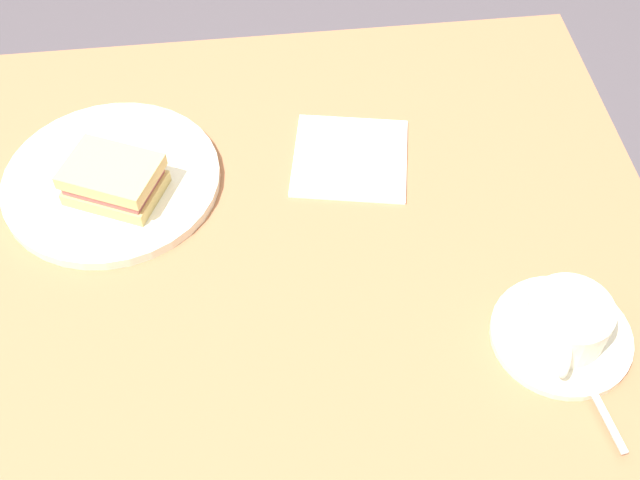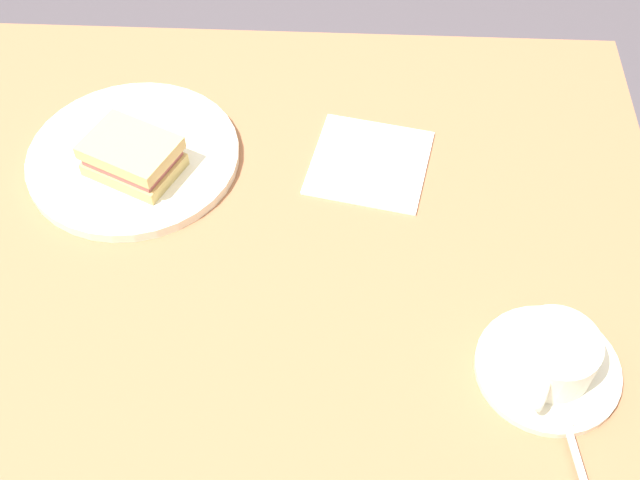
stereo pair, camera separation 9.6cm
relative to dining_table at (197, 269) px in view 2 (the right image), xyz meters
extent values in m
plane|color=#4B454B|center=(0.00, 0.00, -0.66)|extent=(6.00, 6.00, 0.00)
cube|color=#9B6341|center=(0.00, 0.00, 0.09)|extent=(1.20, 0.76, 0.03)
cylinder|color=#A46D42|center=(-0.53, -0.31, -0.29)|extent=(0.06, 0.06, 0.73)
cylinder|color=silver|center=(0.08, -0.10, 0.12)|extent=(0.28, 0.28, 0.01)
cube|color=tan|center=(0.07, -0.07, 0.13)|extent=(0.14, 0.12, 0.02)
cube|color=#A85655|center=(0.07, -0.07, 0.15)|extent=(0.13, 0.11, 0.01)
cube|color=tan|center=(0.07, -0.07, 0.16)|extent=(0.14, 0.12, 0.02)
cylinder|color=beige|center=(-0.42, 0.20, 0.11)|extent=(0.16, 0.16, 0.01)
cylinder|color=silver|center=(-0.42, 0.20, 0.14)|extent=(0.09, 0.09, 0.05)
cylinder|color=#A18255|center=(-0.42, 0.20, 0.17)|extent=(0.08, 0.08, 0.01)
torus|color=silver|center=(-0.41, 0.25, 0.14)|extent=(0.02, 0.04, 0.04)
cube|color=silver|center=(-0.44, 0.31, 0.12)|extent=(0.02, 0.08, 0.00)
ellipsoid|color=silver|center=(-0.43, 0.26, 0.12)|extent=(0.02, 0.03, 0.01)
cube|color=white|center=(-0.23, -0.10, 0.11)|extent=(0.18, 0.18, 0.00)
camera|label=1|loc=(-0.10, 0.64, 0.90)|focal=45.69mm
camera|label=2|loc=(-0.20, 0.64, 0.90)|focal=45.69mm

